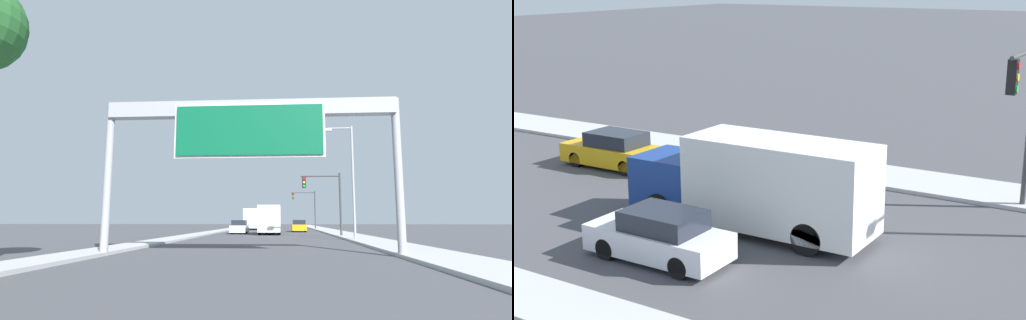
# 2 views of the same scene
# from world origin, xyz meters

# --- Properties ---
(sidewalk_right) EXTENTS (3.00, 120.00, 0.15)m
(sidewalk_right) POSITION_xyz_m (7.75, 60.00, 0.07)
(sidewalk_right) COLOR #B3B3B3
(sidewalk_right) RESTS_ON ground
(median_strip_left) EXTENTS (2.00, 120.00, 0.15)m
(median_strip_left) POSITION_xyz_m (-7.25, 60.00, 0.07)
(median_strip_left) COLOR #B3B3B3
(median_strip_left) RESTS_ON ground
(sign_gantry) EXTENTS (13.26, 0.73, 6.88)m
(sign_gantry) POSITION_xyz_m (0.00, 17.89, 5.66)
(sign_gantry) COLOR #9EA0A5
(sign_gantry) RESTS_ON ground
(car_far_right) EXTENTS (1.76, 4.27, 1.53)m
(car_far_right) POSITION_xyz_m (-3.50, 45.92, 0.72)
(car_far_right) COLOR silver
(car_far_right) RESTS_ON ground
(car_far_left) EXTENTS (1.84, 4.50, 1.54)m
(car_far_left) POSITION_xyz_m (3.50, 54.17, 0.72)
(car_far_left) COLOR gold
(car_far_left) RESTS_ON ground
(truck_box_primary) EXTENTS (2.41, 7.84, 3.31)m
(truck_box_primary) POSITION_xyz_m (-3.50, 65.53, 1.68)
(truck_box_primary) COLOR yellow
(truck_box_primary) RESTS_ON ground
(truck_box_secondary) EXTENTS (2.32, 8.31, 3.06)m
(truck_box_secondary) POSITION_xyz_m (0.00, 44.75, 1.56)
(truck_box_secondary) COLOR navy
(truck_box_secondary) RESTS_ON ground
(traffic_light_near_intersection) EXTENTS (3.71, 0.32, 5.91)m
(traffic_light_near_intersection) POSITION_xyz_m (5.57, 38.00, 3.95)
(traffic_light_near_intersection) COLOR #3D3D3F
(traffic_light_near_intersection) RESTS_ON ground
(traffic_light_mid_block) EXTENTS (4.06, 0.32, 6.39)m
(traffic_light_mid_block) POSITION_xyz_m (5.51, 68.00, 4.27)
(traffic_light_mid_block) COLOR #3D3D3F
(traffic_light_mid_block) RESTS_ON ground
(street_lamp_right) EXTENTS (2.23, 0.28, 8.81)m
(street_lamp_right) POSITION_xyz_m (6.60, 31.46, 5.14)
(street_lamp_right) COLOR #9EA0A5
(street_lamp_right) RESTS_ON ground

